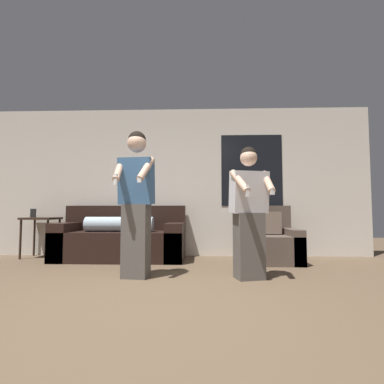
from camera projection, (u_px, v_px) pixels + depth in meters
name	position (u px, v px, depth m)	size (l,w,h in m)	color
ground_plane	(148.00, 313.00, 2.34)	(14.00, 14.00, 0.00)	brown
wall_back	(180.00, 181.00, 5.51)	(6.90, 0.07, 2.70)	silver
couch	(122.00, 240.00, 5.00)	(2.09, 0.88, 0.90)	black
armchair	(270.00, 243.00, 4.81)	(0.81, 0.94, 0.90)	brown
side_table	(41.00, 223.00, 5.24)	(0.54, 0.49, 0.85)	#332319
person_left	(136.00, 201.00, 3.66)	(0.47, 0.51, 1.79)	#56514C
person_right	(249.00, 212.00, 3.58)	(0.50, 0.55, 1.58)	#56514C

